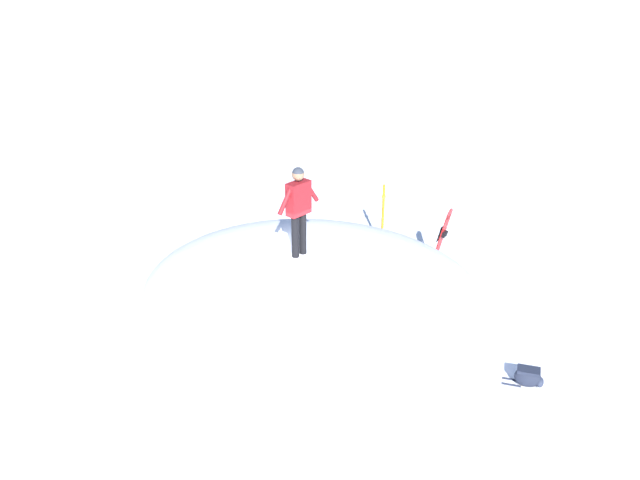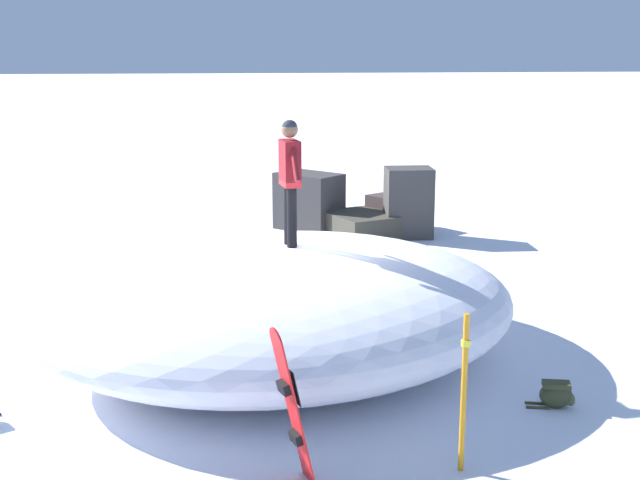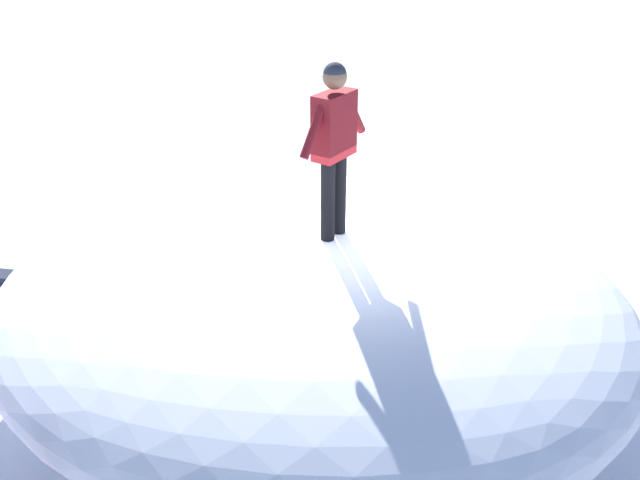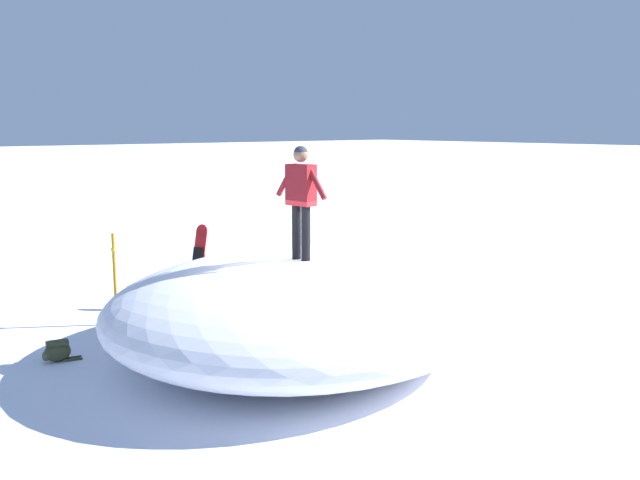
% 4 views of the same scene
% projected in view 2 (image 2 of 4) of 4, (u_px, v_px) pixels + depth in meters
% --- Properties ---
extents(ground, '(240.00, 240.00, 0.00)m').
position_uv_depth(ground, '(279.00, 345.00, 12.49)').
color(ground, white).
extents(snow_mound, '(8.66, 8.28, 1.58)m').
position_uv_depth(snow_mound, '(279.00, 304.00, 11.83)').
color(snow_mound, white).
rests_on(snow_mound, ground).
extents(snowboarder_standing, '(0.28, 1.04, 1.74)m').
position_uv_depth(snowboarder_standing, '(290.00, 171.00, 11.60)').
color(snowboarder_standing, black).
rests_on(snowboarder_standing, snow_mound).
extents(snowboard_primary_upright, '(0.46, 0.39, 1.68)m').
position_uv_depth(snowboard_primary_upright, '(291.00, 403.00, 8.35)').
color(snowboard_primary_upright, red).
rests_on(snowboard_primary_upright, ground).
extents(backpack_far, '(0.61, 0.33, 0.33)m').
position_uv_depth(backpack_far, '(557.00, 395.00, 10.30)').
color(backpack_far, '#383D23').
rests_on(backpack_far, ground).
extents(trail_marker_pole, '(0.10, 0.10, 1.70)m').
position_uv_depth(trail_marker_pole, '(464.00, 389.00, 8.62)').
color(trail_marker_pole, orange).
rests_on(trail_marker_pole, ground).
extents(rock_outcrop, '(3.56, 2.82, 1.59)m').
position_uv_depth(rock_outcrop, '(359.00, 209.00, 19.79)').
color(rock_outcrop, '#3F3C31').
rests_on(rock_outcrop, ground).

